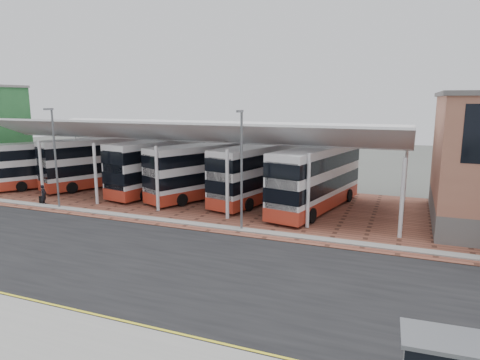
{
  "coord_description": "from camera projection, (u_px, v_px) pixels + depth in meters",
  "views": [
    {
      "loc": [
        12.29,
        -19.57,
        8.75
      ],
      "look_at": [
        1.06,
        8.35,
        3.05
      ],
      "focal_mm": 32.0,
      "sensor_mm": 36.0,
      "label": 1
    }
  ],
  "objects": [
    {
      "name": "ground",
      "position": [
        167.0,
        258.0,
        23.97
      ],
      "size": [
        140.0,
        140.0,
        0.0
      ],
      "primitive_type": "plane",
      "color": "#494C47"
    },
    {
      "name": "road",
      "position": [
        157.0,
        264.0,
        23.06
      ],
      "size": [
        120.0,
        14.0,
        0.02
      ],
      "primitive_type": "cube",
      "color": "black",
      "rests_on": "ground"
    },
    {
      "name": "forecourt",
      "position": [
        272.0,
        207.0,
        35.08
      ],
      "size": [
        72.0,
        16.0,
        0.06
      ],
      "primitive_type": "cube",
      "color": "brown",
      "rests_on": "ground"
    },
    {
      "name": "sidewalk",
      "position": [
        38.0,
        338.0,
        15.75
      ],
      "size": [
        120.0,
        4.0,
        0.14
      ],
      "primitive_type": "cube",
      "color": "gray",
      "rests_on": "ground"
    },
    {
      "name": "north_kerb",
      "position": [
        214.0,
        227.0,
        29.61
      ],
      "size": [
        120.0,
        0.8,
        0.14
      ],
      "primitive_type": "cube",
      "color": "gray",
      "rests_on": "ground"
    },
    {
      "name": "yellow_line_near",
      "position": [
        77.0,
        315.0,
        17.58
      ],
      "size": [
        120.0,
        0.12,
        0.01
      ],
      "primitive_type": "cube",
      "color": "yellow",
      "rests_on": "road"
    },
    {
      "name": "yellow_line_far",
      "position": [
        82.0,
        311.0,
        17.86
      ],
      "size": [
        120.0,
        0.12,
        0.01
      ],
      "primitive_type": "cube",
      "color": "yellow",
      "rests_on": "road"
    },
    {
      "name": "canopy",
      "position": [
        190.0,
        133.0,
        37.8
      ],
      "size": [
        37.0,
        11.63,
        7.07
      ],
      "color": "silver",
      "rests_on": "ground"
    },
    {
      "name": "lamp_west",
      "position": [
        55.0,
        155.0,
        34.01
      ],
      "size": [
        0.16,
        0.9,
        8.07
      ],
      "color": "slate",
      "rests_on": "ground"
    },
    {
      "name": "lamp_east",
      "position": [
        241.0,
        167.0,
        28.14
      ],
      "size": [
        0.16,
        0.9,
        8.07
      ],
      "color": "slate",
      "rests_on": "ground"
    },
    {
      "name": "bus_0",
      "position": [
        55.0,
        164.0,
        43.45
      ],
      "size": [
        7.82,
        10.57,
        4.48
      ],
      "rotation": [
        0.0,
        0.0,
        -0.55
      ],
      "color": "silver",
      "rests_on": "forecourt"
    },
    {
      "name": "bus_1",
      "position": [
        102.0,
        162.0,
        43.16
      ],
      "size": [
        7.4,
        11.86,
        4.87
      ],
      "rotation": [
        0.0,
        0.0,
        -0.43
      ],
      "color": "silver",
      "rests_on": "forecourt"
    },
    {
      "name": "bus_2",
      "position": [
        163.0,
        166.0,
        40.56
      ],
      "size": [
        5.09,
        12.33,
        4.95
      ],
      "rotation": [
        0.0,
        0.0,
        -0.2
      ],
      "color": "silver",
      "rests_on": "forecourt"
    },
    {
      "name": "bus_3",
      "position": [
        206.0,
        171.0,
        38.29
      ],
      "size": [
        7.18,
        11.61,
        4.76
      ],
      "rotation": [
        0.0,
        0.0,
        -0.42
      ],
      "color": "silver",
      "rests_on": "forecourt"
    },
    {
      "name": "bus_4",
      "position": [
        260.0,
        173.0,
        37.0
      ],
      "size": [
        5.39,
        12.03,
        4.83
      ],
      "rotation": [
        0.0,
        0.0,
        -0.24
      ],
      "color": "silver",
      "rests_on": "forecourt"
    },
    {
      "name": "bus_5",
      "position": [
        316.0,
        179.0,
        33.94
      ],
      "size": [
        5.15,
        12.44,
        5.0
      ],
      "rotation": [
        0.0,
        0.0,
        -0.2
      ],
      "color": "silver",
      "rests_on": "forecourt"
    },
    {
      "name": "pedestrian",
      "position": [
        44.0,
        195.0,
        35.81
      ],
      "size": [
        0.54,
        0.68,
        1.64
      ],
      "primitive_type": "imported",
      "rotation": [
        0.0,
        0.0,
        1.85
      ],
      "color": "black",
      "rests_on": "forecourt"
    },
    {
      "name": "suitcase",
      "position": [
        42.0,
        200.0,
        36.24
      ],
      "size": [
        0.36,
        0.25,
        0.61
      ],
      "primitive_type": "cube",
      "color": "black",
      "rests_on": "forecourt"
    }
  ]
}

